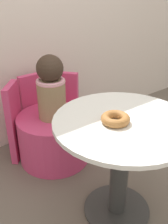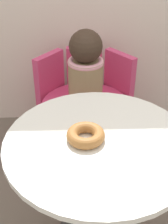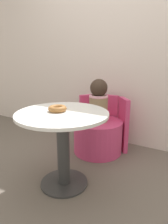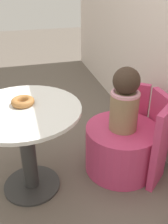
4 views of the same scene
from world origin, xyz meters
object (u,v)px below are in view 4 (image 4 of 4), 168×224
(child_figure, at_px, (125,100))
(donut, at_px, (23,102))
(round_table, at_px, (26,133))
(tub_chair, at_px, (121,148))

(child_figure, distance_m, donut, 0.72)
(round_table, distance_m, tub_chair, 0.78)
(tub_chair, distance_m, donut, 0.88)
(tub_chair, bearing_deg, round_table, -87.82)
(child_figure, bearing_deg, tub_chair, -97.13)
(round_table, xyz_separation_m, child_figure, (-0.03, 0.73, 0.15))
(round_table, distance_m, child_figure, 0.74)
(round_table, xyz_separation_m, donut, (-0.05, 0.01, 0.21))
(tub_chair, xyz_separation_m, child_figure, (0.00, 0.00, 0.43))
(child_figure, bearing_deg, donut, -92.06)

